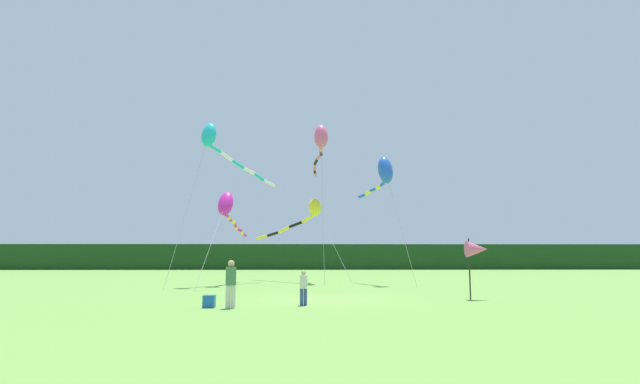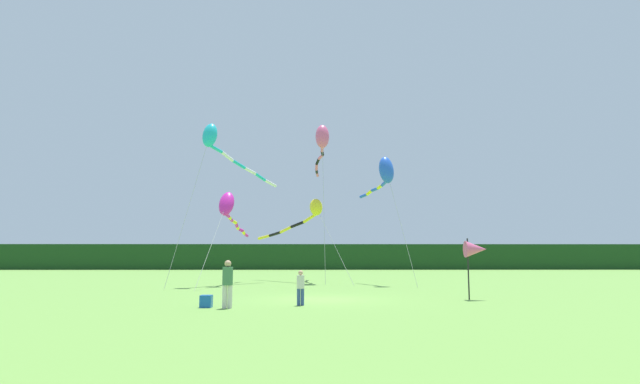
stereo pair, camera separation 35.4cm
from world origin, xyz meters
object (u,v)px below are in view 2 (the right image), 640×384
(person_adult, at_px, (228,281))
(cooler_box, at_px, (206,301))
(person_child, at_px, (301,286))
(kite_yellow, at_px, (308,213))
(kite_magenta, at_px, (228,208))
(kite_blue, at_px, (385,172))
(banner_flag_pole, at_px, (476,250))
(kite_cyan, at_px, (217,142))
(kite_rainbow, at_px, (322,140))

(person_adult, height_order, cooler_box, person_adult)
(cooler_box, bearing_deg, person_child, 11.91)
(person_child, xyz_separation_m, kite_yellow, (0.10, 15.48, 3.95))
(kite_magenta, bearing_deg, person_adult, -80.43)
(person_adult, distance_m, kite_blue, 17.01)
(banner_flag_pole, height_order, kite_magenta, kite_magenta)
(banner_flag_pole, height_order, kite_cyan, kite_cyan)
(kite_magenta, bearing_deg, kite_cyan, -170.35)
(banner_flag_pole, relative_size, kite_cyan, 0.25)
(kite_cyan, xyz_separation_m, kite_yellow, (5.71, 3.04, -4.22))
(person_adult, height_order, kite_cyan, kite_cyan)
(kite_cyan, bearing_deg, person_child, -65.72)
(kite_blue, bearing_deg, kite_yellow, 152.64)
(kite_yellow, xyz_separation_m, kite_blue, (4.91, -2.54, 2.41))
(person_child, height_order, kite_yellow, kite_yellow)
(person_child, height_order, banner_flag_pole, banner_flag_pole)
(kite_yellow, height_order, kite_rainbow, kite_rainbow)
(kite_cyan, bearing_deg, kite_magenta, 9.65)
(cooler_box, height_order, kite_blue, kite_blue)
(person_child, relative_size, kite_blue, 0.16)
(kite_rainbow, xyz_separation_m, kite_blue, (3.98, -2.87, -2.67))
(person_adult, relative_size, kite_rainbow, 0.15)
(person_child, height_order, kite_blue, kite_blue)
(cooler_box, height_order, kite_yellow, kite_yellow)
(kite_yellow, bearing_deg, kite_blue, -27.36)
(banner_flag_pole, distance_m, kite_blue, 11.86)
(person_child, xyz_separation_m, kite_blue, (5.01, 12.94, 6.36))
(kite_cyan, bearing_deg, cooler_box, -80.16)
(cooler_box, distance_m, kite_magenta, 14.11)
(person_adult, xyz_separation_m, person_child, (2.54, 1.01, -0.22))
(person_child, bearing_deg, kite_magenta, 111.00)
(person_child, relative_size, banner_flag_pole, 0.50)
(kite_blue, bearing_deg, banner_flag_pole, -77.63)
(banner_flag_pole, relative_size, kite_rainbow, 0.24)
(kite_rainbow, bearing_deg, kite_yellow, -160.71)
(person_child, bearing_deg, kite_yellow, 89.62)
(person_adult, bearing_deg, kite_magenta, 99.57)
(cooler_box, bearing_deg, kite_magenta, 96.43)
(kite_blue, bearing_deg, cooler_box, -121.46)
(person_child, bearing_deg, cooler_box, -168.09)
(banner_flag_pole, height_order, kite_blue, kite_blue)
(person_child, distance_m, cooler_box, 3.44)
(banner_flag_pole, bearing_deg, kite_blue, 102.37)
(banner_flag_pole, bearing_deg, kite_rainbow, 115.19)
(kite_cyan, bearing_deg, kite_rainbow, 26.87)
(banner_flag_pole, relative_size, kite_magenta, 0.26)
(cooler_box, distance_m, kite_yellow, 17.13)
(banner_flag_pole, bearing_deg, kite_magenta, 140.14)
(kite_yellow, distance_m, kite_rainbow, 5.18)
(cooler_box, distance_m, kite_cyan, 15.91)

